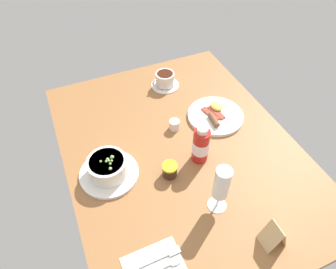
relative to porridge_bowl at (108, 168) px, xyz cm
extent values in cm
cube|color=brown|center=(-1.21, 27.94, -5.21)|extent=(110.00, 84.00, 3.00)
cylinder|color=silver|center=(0.00, 0.00, -3.11)|extent=(20.54, 20.54, 1.20)
cylinder|color=silver|center=(0.00, 0.00, 0.72)|extent=(13.50, 13.50, 6.47)
cylinder|color=beige|center=(0.00, 0.00, 3.16)|extent=(11.61, 11.61, 1.60)
sphere|color=#7FAC56|center=(1.72, 0.90, 4.06)|extent=(0.90, 0.90, 0.90)
sphere|color=#7FAC56|center=(0.74, 1.65, 4.06)|extent=(0.91, 0.91, 0.91)
sphere|color=#7FAC56|center=(0.37, 0.80, 4.06)|extent=(0.90, 0.90, 0.90)
sphere|color=#7FAC56|center=(-0.70, 2.22, 4.06)|extent=(1.36, 1.36, 1.36)
sphere|color=#7FAC56|center=(0.27, -0.08, 4.06)|extent=(0.84, 0.84, 0.84)
sphere|color=#7FAC56|center=(3.67, 0.39, 4.06)|extent=(1.14, 1.14, 1.14)
sphere|color=#7FAC56|center=(-0.43, -1.73, 4.06)|extent=(0.82, 0.82, 0.82)
sphere|color=#7FAC56|center=(-0.29, 0.59, 4.06)|extent=(1.24, 1.24, 1.24)
cube|color=silver|center=(34.78, 2.89, -3.56)|extent=(11.39, 16.60, 0.30)
cube|color=silver|center=(33.58, 1.89, -3.16)|extent=(1.36, 14.01, 0.50)
cube|color=silver|center=(33.58, 9.69, -3.16)|extent=(2.24, 3.63, 0.40)
ellipsoid|color=silver|center=(36.38, 8.89, -3.11)|extent=(2.40, 4.00, 0.60)
cylinder|color=silver|center=(-38.34, 37.20, -3.26)|extent=(12.74, 12.74, 0.90)
cylinder|color=silver|center=(-38.34, 37.20, 0.06)|extent=(8.46, 8.46, 5.74)
cylinder|color=#3C190E|center=(-38.34, 37.20, 2.43)|extent=(7.19, 7.19, 1.00)
torus|color=silver|center=(-37.06, 32.13, 0.35)|extent=(1.66, 3.69, 3.60)
cylinder|color=silver|center=(-11.50, 29.95, -1.68)|extent=(4.11, 4.11, 4.07)
cone|color=silver|center=(-13.35, 29.83, -0.13)|extent=(2.15, 1.56, 2.24)
cylinder|color=white|center=(25.27, 28.52, -3.51)|extent=(6.14, 6.14, 0.40)
cylinder|color=white|center=(25.27, 28.52, -0.18)|extent=(0.80, 0.80, 6.26)
cylinder|color=white|center=(25.27, 28.52, 8.91)|extent=(4.89, 4.89, 11.92)
cylinder|color=beige|center=(25.27, 28.52, 7.12)|extent=(4.01, 4.01, 7.15)
cylinder|color=#392218|center=(8.32, 19.31, -1.53)|extent=(5.07, 5.07, 4.37)
cylinder|color=yellow|center=(8.32, 19.31, 1.06)|extent=(5.32, 5.32, 0.80)
cylinder|color=#B21E19|center=(5.88, 32.13, 3.22)|extent=(5.82, 5.82, 13.87)
cylinder|color=white|center=(5.88, 32.13, 2.95)|extent=(5.94, 5.94, 5.27)
cylinder|color=silver|center=(5.88, 32.13, 11.13)|extent=(3.78, 3.78, 1.94)
cylinder|color=silver|center=(-10.81, 48.14, -3.01)|extent=(22.89, 22.89, 1.40)
cube|color=#973828|center=(-11.74, 46.13, -2.01)|extent=(9.30, 4.26, 0.60)
cube|color=#953828|center=(-11.55, 48.90, -2.01)|extent=(9.28, 3.91, 0.60)
cylinder|color=brown|center=(-7.38, 45.27, -1.11)|extent=(7.16, 2.79, 2.20)
ellipsoid|color=#F2D859|center=(-14.25, 50.42, -1.31)|extent=(6.00, 4.80, 2.40)
cube|color=tan|center=(42.00, 38.79, 0.85)|extent=(5.70, 3.49, 9.26)
cube|color=tan|center=(42.00, 35.68, 0.85)|extent=(5.70, 3.49, 9.26)
camera|label=1|loc=(64.46, -5.42, 83.10)|focal=32.32mm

